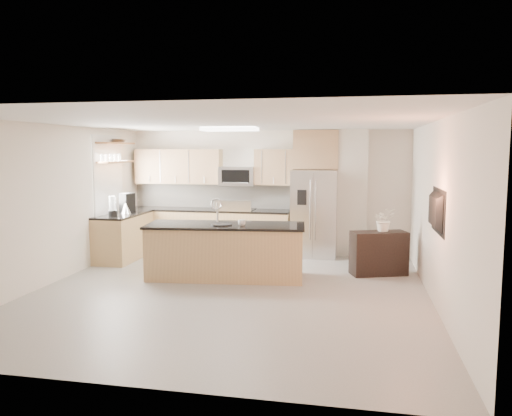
% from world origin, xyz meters
% --- Properties ---
extents(floor, '(6.50, 6.50, 0.00)m').
position_xyz_m(floor, '(0.00, 0.00, 0.00)').
color(floor, '#9E9D96').
rests_on(floor, ground).
extents(ceiling, '(6.00, 6.50, 0.02)m').
position_xyz_m(ceiling, '(0.00, 0.00, 2.60)').
color(ceiling, silver).
rests_on(ceiling, wall_back).
extents(wall_back, '(6.00, 0.02, 2.60)m').
position_xyz_m(wall_back, '(0.00, 3.25, 1.30)').
color(wall_back, silver).
rests_on(wall_back, floor).
extents(wall_front, '(6.00, 0.02, 2.60)m').
position_xyz_m(wall_front, '(0.00, -3.25, 1.30)').
color(wall_front, silver).
rests_on(wall_front, floor).
extents(wall_left, '(0.02, 6.50, 2.60)m').
position_xyz_m(wall_left, '(-3.00, 0.00, 1.30)').
color(wall_left, silver).
rests_on(wall_left, floor).
extents(wall_right, '(0.02, 6.50, 2.60)m').
position_xyz_m(wall_right, '(3.00, 0.00, 1.30)').
color(wall_right, silver).
rests_on(wall_right, floor).
extents(back_counter, '(3.55, 0.66, 1.44)m').
position_xyz_m(back_counter, '(-1.23, 2.93, 0.47)').
color(back_counter, tan).
rests_on(back_counter, floor).
extents(left_counter, '(0.66, 1.50, 0.92)m').
position_xyz_m(left_counter, '(-2.67, 1.85, 0.46)').
color(left_counter, tan).
rests_on(left_counter, floor).
extents(range, '(0.76, 0.64, 1.14)m').
position_xyz_m(range, '(-0.60, 2.92, 0.47)').
color(range, black).
rests_on(range, floor).
extents(upper_cabinets, '(3.50, 0.33, 0.75)m').
position_xyz_m(upper_cabinets, '(-1.30, 3.09, 1.83)').
color(upper_cabinets, tan).
rests_on(upper_cabinets, wall_back).
extents(microwave, '(0.76, 0.40, 0.40)m').
position_xyz_m(microwave, '(-0.60, 3.04, 1.63)').
color(microwave, silver).
rests_on(microwave, upper_cabinets).
extents(refrigerator, '(0.92, 0.78, 1.78)m').
position_xyz_m(refrigerator, '(1.06, 2.87, 0.89)').
color(refrigerator, silver).
rests_on(refrigerator, floor).
extents(partition_column, '(0.60, 0.30, 2.60)m').
position_xyz_m(partition_column, '(1.82, 3.10, 1.30)').
color(partition_column, beige).
rests_on(partition_column, floor).
extents(window, '(0.04, 1.15, 1.65)m').
position_xyz_m(window, '(-2.98, 1.85, 1.65)').
color(window, white).
rests_on(window, wall_left).
extents(shelf_lower, '(0.30, 1.20, 0.04)m').
position_xyz_m(shelf_lower, '(-2.85, 1.95, 1.95)').
color(shelf_lower, '#9C6D3E').
rests_on(shelf_lower, wall_left).
extents(shelf_upper, '(0.30, 1.20, 0.04)m').
position_xyz_m(shelf_upper, '(-2.85, 1.95, 2.32)').
color(shelf_upper, '#9C6D3E').
rests_on(shelf_upper, wall_left).
extents(ceiling_fixture, '(1.00, 0.50, 0.06)m').
position_xyz_m(ceiling_fixture, '(-0.40, 1.60, 2.56)').
color(ceiling_fixture, white).
rests_on(ceiling_fixture, ceiling).
extents(island, '(2.77, 1.24, 1.35)m').
position_xyz_m(island, '(-0.28, 0.80, 0.47)').
color(island, tan).
rests_on(island, floor).
extents(credenza, '(1.04, 0.70, 0.77)m').
position_xyz_m(credenza, '(2.30, 1.52, 0.38)').
color(credenza, black).
rests_on(credenza, floor).
extents(cup, '(0.14, 0.14, 0.10)m').
position_xyz_m(cup, '(0.03, 0.69, 0.98)').
color(cup, white).
rests_on(cup, island).
extents(platter, '(0.40, 0.40, 0.02)m').
position_xyz_m(platter, '(-0.33, 0.71, 0.94)').
color(platter, black).
rests_on(platter, island).
extents(blender, '(0.17, 0.17, 0.39)m').
position_xyz_m(blender, '(-2.67, 1.42, 1.09)').
color(blender, black).
rests_on(blender, left_counter).
extents(kettle, '(0.20, 0.20, 0.25)m').
position_xyz_m(kettle, '(-2.62, 1.88, 1.03)').
color(kettle, silver).
rests_on(kettle, left_counter).
extents(coffee_maker, '(0.29, 0.31, 0.39)m').
position_xyz_m(coffee_maker, '(-2.69, 2.09, 1.11)').
color(coffee_maker, black).
rests_on(coffee_maker, left_counter).
extents(bowl, '(0.41, 0.41, 0.09)m').
position_xyz_m(bowl, '(-2.85, 2.13, 2.38)').
color(bowl, silver).
rests_on(bowl, shelf_upper).
extents(flower_vase, '(0.69, 0.64, 0.62)m').
position_xyz_m(flower_vase, '(2.38, 1.57, 1.08)').
color(flower_vase, white).
rests_on(flower_vase, credenza).
extents(television, '(0.14, 1.08, 0.62)m').
position_xyz_m(television, '(2.91, -0.20, 1.35)').
color(television, black).
rests_on(television, wall_right).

